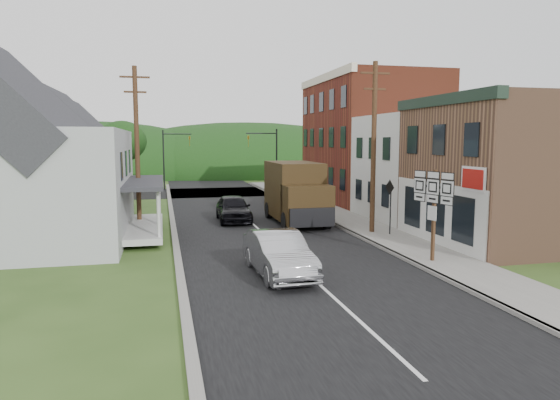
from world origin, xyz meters
TOP-DOWN VIEW (x-y plane):
  - ground at (0.00, 0.00)m, footprint 120.00×120.00m
  - road at (0.00, 10.00)m, footprint 9.00×90.00m
  - cross_road at (0.00, 27.00)m, footprint 60.00×9.00m
  - sidewalk_right at (5.90, 8.00)m, footprint 2.80×55.00m
  - curb_right at (4.55, 8.00)m, footprint 0.20×55.00m
  - curb_left at (-4.65, 8.00)m, footprint 0.30×55.00m
  - storefront_tan at (11.30, 0.00)m, footprint 8.00×8.00m
  - storefront_white at (11.30, 7.50)m, footprint 8.00×7.00m
  - storefront_red at (11.30, 17.00)m, footprint 8.00×12.00m
  - house_gray at (-12.00, 6.00)m, footprint 10.20×12.24m
  - house_blue at (-11.00, 17.00)m, footprint 7.14×8.16m
  - house_cream at (-11.50, 26.00)m, footprint 7.14×8.16m
  - utility_pole_right at (5.60, 3.50)m, footprint 1.60×0.26m
  - utility_pole_left at (-6.50, 8.00)m, footprint 1.60×0.26m
  - traffic_signal_right at (4.30, 23.50)m, footprint 2.87×0.20m
  - traffic_signal_left at (-4.30, 30.50)m, footprint 2.87×0.20m
  - tree_left_d at (-9.00, 32.00)m, footprint 4.80×4.80m
  - forested_ridge at (0.00, 55.00)m, footprint 90.00×30.00m
  - silver_sedan at (-1.09, -3.29)m, footprint 1.95×4.96m
  - dark_sedan at (-0.98, 9.35)m, footprint 2.03×4.82m
  - delivery_van at (2.60, 7.85)m, footprint 2.73×6.55m
  - route_sign_cluster at (5.30, -3.06)m, footprint 0.59×2.05m
  - warning_sign at (6.17, 2.57)m, footprint 0.17×0.78m

SIDE VIEW (x-z plane):
  - ground at x=0.00m, z-range 0.00..0.00m
  - road at x=0.00m, z-range -0.01..0.01m
  - cross_road at x=0.00m, z-range -0.01..0.01m
  - forested_ridge at x=0.00m, z-range -8.00..8.00m
  - curb_left at x=-4.65m, z-range 0.00..0.12m
  - sidewalk_right at x=5.90m, z-range 0.00..0.15m
  - curb_right at x=4.55m, z-range 0.00..0.15m
  - silver_sedan at x=-1.09m, z-range 0.00..1.61m
  - dark_sedan at x=-0.98m, z-range 0.00..1.63m
  - delivery_van at x=2.60m, z-range 0.02..3.68m
  - warning_sign at x=6.17m, z-range 0.54..3.38m
  - route_sign_cluster at x=5.30m, z-range 0.69..4.36m
  - storefront_white at x=11.30m, z-range 0.00..6.50m
  - storefront_tan at x=11.30m, z-range 0.00..7.00m
  - house_blue at x=-11.00m, z-range 0.05..7.33m
  - house_cream at x=-11.50m, z-range 0.05..7.33m
  - traffic_signal_right at x=4.30m, z-range 0.76..6.76m
  - traffic_signal_left at x=-4.30m, z-range 0.76..6.76m
  - house_gray at x=-12.00m, z-range 0.06..8.41m
  - utility_pole_right at x=5.60m, z-range 0.16..9.16m
  - utility_pole_left at x=-6.50m, z-range 0.16..9.16m
  - tree_left_d at x=-9.00m, z-range 1.41..8.35m
  - storefront_red at x=11.30m, z-range 0.00..10.00m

